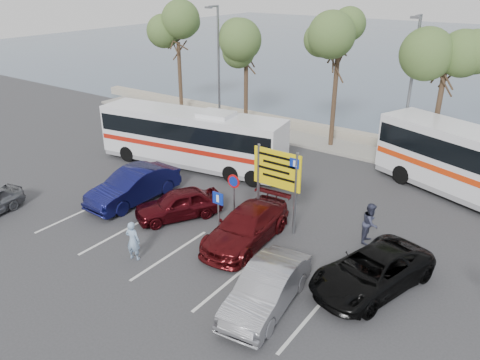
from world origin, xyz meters
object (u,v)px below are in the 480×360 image
Objects in this scene: coach_bus_left at (191,140)px; car_blue at (134,186)px; direction_sign at (277,175)px; suv_black at (372,271)px; pedestrian_far at (370,223)px; car_maroon at (246,226)px; car_silver_b at (267,289)px; pedestrian_near at (133,241)px; street_lamp_left at (218,61)px; car_red at (179,204)px; street_lamp_right at (410,84)px.

coach_bus_left reaches higher than car_blue.
direction_sign is 0.75× the size of suv_black.
car_blue is 10.95m from pedestrian_far.
car_silver_b is at bearing -50.05° from car_maroon.
pedestrian_near reaches higher than car_silver_b.
coach_bus_left is 6.87× the size of pedestrian_near.
street_lamp_left is 0.73× the size of coach_bus_left.
coach_bus_left reaches higher than car_red.
pedestrian_far is (1.72, -9.14, -3.75)m from street_lamp_right.
street_lamp_left is 16.53m from car_maroon.
car_red is 7.15m from car_silver_b.
car_blue is 11.75m from suv_black.
pedestrian_near is at bearing 126.75° from pedestrian_far.
car_blue is (-8.85, -12.02, -3.81)m from street_lamp_right.
street_lamp_left is at bearing 125.07° from car_silver_b.
street_lamp_left is at bearing 51.89° from pedestrian_far.
pedestrian_far is (6.84, 6.38, 0.06)m from pedestrian_near.
street_lamp_left reaches higher than suv_black.
car_silver_b is 2.52× the size of pedestrian_far.
pedestrian_near reaches higher than car_blue.
car_blue reaches higher than car_maroon.
street_lamp_right is 12.85m from car_maroon.
pedestrian_far reaches higher than car_blue.
coach_bus_left is 12.82m from car_silver_b.
pedestrian_far reaches higher than car_red.
car_red is 3.61m from pedestrian_near.
car_red is at bearing -157.03° from direction_sign.
coach_bus_left is at bearing -77.35° from pedestrian_near.
car_blue is 0.99× the size of suv_black.
pedestrian_near is at bearing -45.42° from car_red.
suv_black is at bearing 30.51° from car_red.
car_red is 2.42× the size of pedestrian_near.
direction_sign is at bearing 101.41° from pedestrian_far.
direction_sign is 5.57m from car_silver_b.
car_silver_b reaches higher than suv_black.
car_silver_b is 5.65m from pedestrian_near.
street_lamp_left is at bearing 136.83° from direction_sign.
coach_bus_left is 9.59m from pedestrian_near.
pedestrian_near is at bearing -139.47° from suv_black.
coach_bus_left is 8.77m from car_maroon.
direction_sign is at bearing -100.94° from street_lamp_right.
pedestrian_near is (-3.13, -5.20, -1.63)m from direction_sign.
street_lamp_right is at bearing 75.23° from car_maroon.
street_lamp_right is (13.00, 0.00, 0.00)m from street_lamp_left.
street_lamp_right is at bearing 36.46° from coach_bus_left.
car_silver_b is (0.50, -14.99, -3.89)m from street_lamp_right.
car_red is 8.24m from pedestrian_far.
car_red is (-3.66, 0.00, -0.04)m from car_maroon.
pedestrian_far is at bearing -31.84° from street_lamp_left.
pedestrian_far is (14.72, -9.14, -3.75)m from street_lamp_left.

